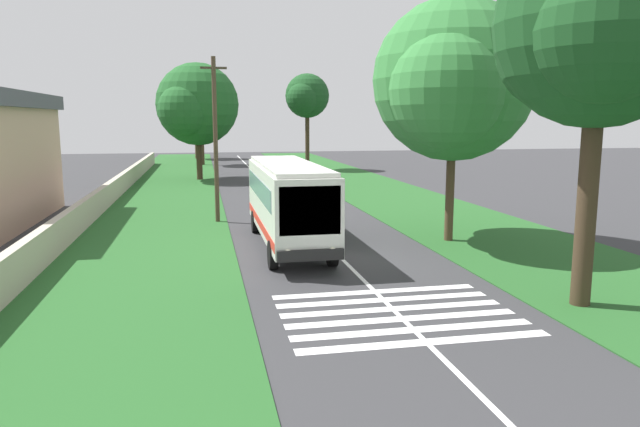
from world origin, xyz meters
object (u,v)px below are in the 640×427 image
trailing_car_0 (295,184)px  roadside_tree_left_2 (195,106)px  trailing_car_1 (283,176)px  roadside_tree_right_0 (306,97)px  roadside_tree_left_0 (194,111)px  utility_pole (215,138)px  roadside_tree_right_2 (592,31)px  coach_bus (288,199)px  roadside_tree_right_1 (449,84)px  roadside_tree_left_1 (200,99)px

trailing_car_0 → roadside_tree_left_2: (11.21, 7.51, 6.14)m
trailing_car_1 → roadside_tree_right_0: bearing=-18.5°
trailing_car_0 → roadside_tree_left_0: 42.68m
trailing_car_0 → utility_pole: utility_pole is taller
utility_pole → roadside_tree_left_2: bearing=2.9°
roadside_tree_right_2 → trailing_car_1: bearing=6.3°
coach_bus → trailing_car_1: bearing=-7.4°
roadside_tree_right_1 → coach_bus: bearing=87.0°
roadside_tree_left_0 → roadside_tree_right_2: size_ratio=0.86×
utility_pole → trailing_car_0: bearing=-27.0°
coach_bus → utility_pole: bearing=22.9°
roadside_tree_left_0 → roadside_tree_right_1: roadside_tree_right_1 is taller
coach_bus → roadside_tree_left_1: (48.73, 3.73, 5.95)m
trailing_car_0 → roadside_tree_right_1: (-19.66, -3.89, 6.49)m
roadside_tree_left_2 → roadside_tree_right_2: size_ratio=0.96×
trailing_car_0 → roadside_tree_left_2: roadside_tree_left_2 is taller
trailing_car_1 → roadside_tree_left_1: (22.72, 7.10, 7.43)m
trailing_car_1 → roadside_tree_left_2: (4.48, 7.47, 6.14)m
roadside_tree_right_2 → roadside_tree_left_1: bearing=10.7°
trailing_car_1 → utility_pole: 20.51m
utility_pole → roadside_tree_right_2: bearing=-148.7°
roadside_tree_left_0 → roadside_tree_right_0: roadside_tree_right_0 is taller
roadside_tree_left_1 → roadside_tree_left_2: bearing=178.8°
trailing_car_0 → coach_bus: bearing=170.0°
roadside_tree_right_0 → roadside_tree_right_1: 39.72m
trailing_car_0 → roadside_tree_right_2: bearing=-172.3°
roadside_tree_left_0 → trailing_car_1: bearing=-167.2°
trailing_car_1 → roadside_tree_left_2: roadside_tree_left_2 is taller
trailing_car_0 → roadside_tree_right_1: roadside_tree_right_1 is taller
coach_bus → roadside_tree_left_1: size_ratio=1.04×
roadside_tree_left_2 → coach_bus: bearing=-172.3°
trailing_car_1 → coach_bus: bearing=172.6°
roadside_tree_right_1 → roadside_tree_right_2: (-9.65, -0.07, 0.94)m
roadside_tree_right_2 → roadside_tree_right_1: bearing=0.4°
trailing_car_0 → roadside_tree_right_0: 21.81m
roadside_tree_left_2 → roadside_tree_left_0: bearing=0.8°
trailing_car_1 → roadside_tree_left_0: 36.17m
trailing_car_0 → roadside_tree_left_1: roadside_tree_left_1 is taller
coach_bus → trailing_car_0: bearing=-10.0°
roadside_tree_right_0 → roadside_tree_left_0: bearing=29.9°
trailing_car_1 → roadside_tree_right_0: roadside_tree_right_0 is taller
trailing_car_1 → roadside_tree_right_0: size_ratio=0.41×
trailing_car_1 → roadside_tree_right_1: (-26.38, -3.93, 6.49)m
trailing_car_0 → roadside_tree_left_0: bearing=10.8°
roadside_tree_left_1 → trailing_car_1: bearing=-162.6°
trailing_car_0 → roadside_tree_left_1: (29.45, 7.14, 7.43)m
coach_bus → utility_pole: utility_pole is taller
roadside_tree_right_2 → utility_pole: (16.93, 10.28, -3.48)m
trailing_car_0 → utility_pole: 14.46m
roadside_tree_left_2 → utility_pole: size_ratio=1.21×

